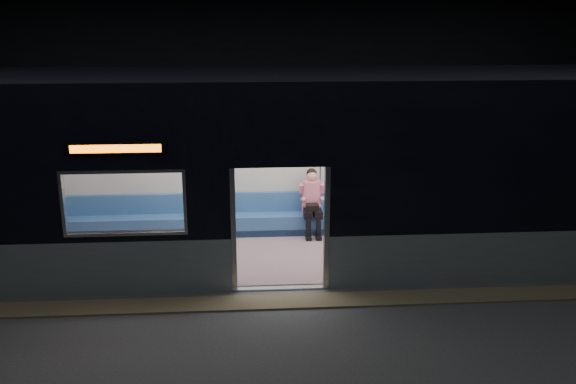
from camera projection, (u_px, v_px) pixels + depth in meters
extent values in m
cube|color=#47494C|center=(285.00, 320.00, 8.93)|extent=(24.00, 14.00, 0.01)
cube|color=black|center=(266.00, 92.00, 14.93)|extent=(24.00, 0.04, 5.00)
cube|color=#8C7F59|center=(282.00, 302.00, 9.45)|extent=(22.80, 0.50, 0.03)
cube|color=#8C9EA7|center=(570.00, 255.00, 10.15)|extent=(8.30, 0.12, 0.90)
cube|color=black|center=(280.00, 130.00, 9.22)|extent=(1.40, 0.12, 1.15)
cube|color=#B7BABC|center=(234.00, 230.00, 9.61)|extent=(0.08, 0.14, 2.05)
cube|color=#B7BABC|center=(327.00, 228.00, 9.71)|extent=(0.08, 0.14, 2.05)
cube|color=black|center=(116.00, 148.00, 9.04)|extent=(1.50, 0.04, 0.18)
cube|color=#FF6806|center=(116.00, 149.00, 9.03)|extent=(1.34, 0.03, 0.12)
cube|color=beige|center=(272.00, 155.00, 12.26)|extent=(18.00, 0.12, 3.20)
cube|color=black|center=(275.00, 77.00, 10.42)|extent=(18.00, 3.00, 0.15)
cube|color=gray|center=(276.00, 254.00, 11.32)|extent=(17.76, 2.76, 0.04)
cube|color=beige|center=(275.00, 131.00, 10.68)|extent=(17.76, 2.76, 0.10)
cube|color=#325B91|center=(273.00, 223.00, 12.33)|extent=(11.00, 0.48, 0.41)
cube|color=#325B91|center=(273.00, 202.00, 12.40)|extent=(11.00, 0.10, 0.40)
cube|color=#6D4F55|center=(79.00, 272.00, 9.99)|extent=(4.40, 0.48, 0.41)
cube|color=#6D4F55|center=(471.00, 261.00, 10.44)|extent=(4.40, 0.48, 0.41)
cylinder|color=silver|center=(221.00, 216.00, 9.85)|extent=(0.04, 0.04, 2.26)
cylinder|color=silver|center=(225.00, 180.00, 12.02)|extent=(0.04, 0.04, 2.26)
cylinder|color=silver|center=(337.00, 213.00, 9.98)|extent=(0.04, 0.04, 2.26)
cylinder|color=silver|center=(320.00, 178.00, 12.15)|extent=(0.04, 0.04, 2.26)
cylinder|color=silver|center=(273.00, 141.00, 11.82)|extent=(11.00, 0.03, 0.03)
cube|color=black|center=(307.00, 213.00, 12.09)|extent=(0.16, 0.45, 0.15)
cube|color=black|center=(318.00, 213.00, 12.11)|extent=(0.16, 0.45, 0.15)
cylinder|color=black|center=(308.00, 229.00, 11.97)|extent=(0.10, 0.10, 0.43)
cylinder|color=black|center=(319.00, 229.00, 11.98)|extent=(0.10, 0.10, 0.43)
cube|color=pink|center=(312.00, 209.00, 12.27)|extent=(0.38, 0.21, 0.19)
cylinder|color=pink|center=(312.00, 193.00, 12.21)|extent=(0.42, 0.42, 0.50)
sphere|color=tan|center=(312.00, 176.00, 12.09)|extent=(0.20, 0.20, 0.20)
sphere|color=black|center=(312.00, 173.00, 12.12)|extent=(0.21, 0.21, 0.21)
cube|color=black|center=(312.00, 207.00, 11.99)|extent=(0.29, 0.26, 0.12)
cube|color=white|center=(491.00, 159.00, 12.53)|extent=(0.96, 0.03, 0.62)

